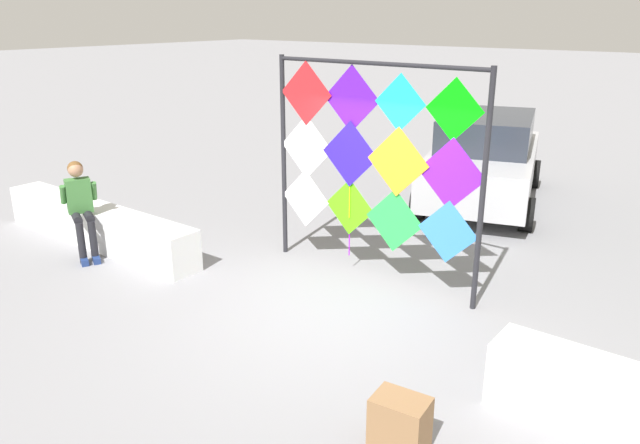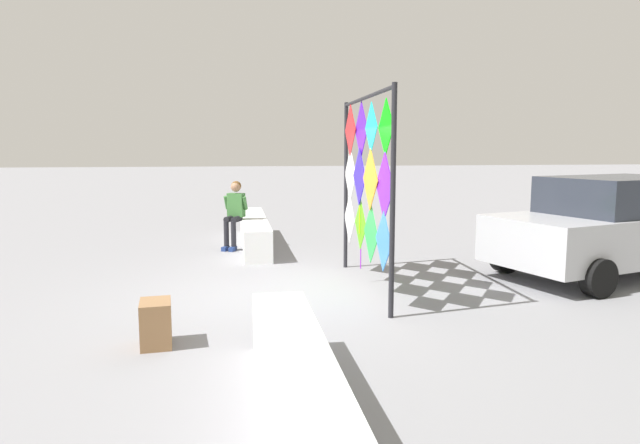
{
  "view_description": "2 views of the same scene",
  "coord_description": "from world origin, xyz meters",
  "px_view_note": "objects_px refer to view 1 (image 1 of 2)",
  "views": [
    {
      "loc": [
        4.07,
        -5.4,
        3.56
      ],
      "look_at": [
        -0.5,
        0.56,
        0.99
      ],
      "focal_mm": 34.28,
      "sensor_mm": 36.0,
      "label": 1
    },
    {
      "loc": [
        8.26,
        -0.67,
        2.2
      ],
      "look_at": [
        -0.41,
        0.68,
        1.04
      ],
      "focal_mm": 31.63,
      "sensor_mm": 36.0,
      "label": 2
    }
  ],
  "objects_px": {
    "parked_car": "(484,158)",
    "seated_vendor": "(80,203)",
    "cardboard_box_large": "(400,425)",
    "kite_display_rack": "(371,155)"
  },
  "relations": [
    {
      "from": "parked_car",
      "to": "cardboard_box_large",
      "type": "relative_size",
      "value": 9.3
    },
    {
      "from": "kite_display_rack",
      "to": "cardboard_box_large",
      "type": "height_order",
      "value": "kite_display_rack"
    },
    {
      "from": "parked_car",
      "to": "seated_vendor",
      "type": "bearing_deg",
      "value": -119.11
    },
    {
      "from": "parked_car",
      "to": "cardboard_box_large",
      "type": "bearing_deg",
      "value": -71.52
    },
    {
      "from": "kite_display_rack",
      "to": "cardboard_box_large",
      "type": "xyz_separation_m",
      "value": [
        2.21,
        -2.9,
        -1.52
      ]
    },
    {
      "from": "cardboard_box_large",
      "to": "seated_vendor",
      "type": "bearing_deg",
      "value": 171.51
    },
    {
      "from": "kite_display_rack",
      "to": "parked_car",
      "type": "bearing_deg",
      "value": 93.28
    },
    {
      "from": "kite_display_rack",
      "to": "seated_vendor",
      "type": "bearing_deg",
      "value": -152.74
    },
    {
      "from": "kite_display_rack",
      "to": "cardboard_box_large",
      "type": "relative_size",
      "value": 6.33
    },
    {
      "from": "seated_vendor",
      "to": "cardboard_box_large",
      "type": "bearing_deg",
      "value": -8.49
    }
  ]
}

